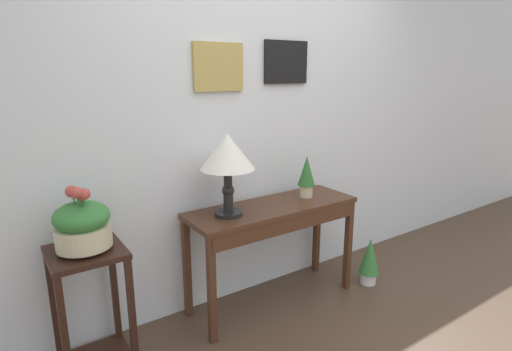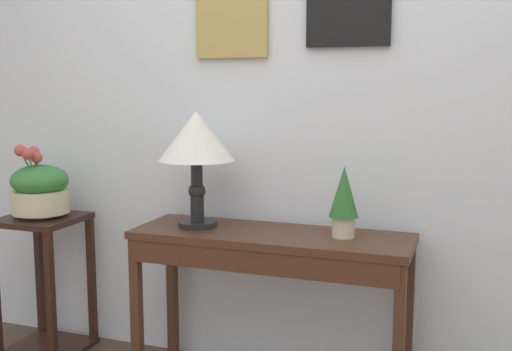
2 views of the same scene
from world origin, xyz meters
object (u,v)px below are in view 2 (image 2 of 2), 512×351
at_px(pedestal_stand_left, 45,285).
at_px(console_table, 269,257).
at_px(table_lamp, 196,141).
at_px(potted_plant_on_console, 344,198).
at_px(planter_bowl_wide, 40,188).

bearing_deg(pedestal_stand_left, console_table, -1.35).
height_order(table_lamp, potted_plant_on_console, table_lamp).
distance_m(console_table, planter_bowl_wide, 1.27).
bearing_deg(table_lamp, pedestal_stand_left, 179.67).
xyz_separation_m(table_lamp, planter_bowl_wide, (-0.89, 0.00, -0.27)).
xyz_separation_m(potted_plant_on_console, planter_bowl_wide, (-1.57, -0.02, -0.04)).
distance_m(table_lamp, pedestal_stand_left, 1.18).
bearing_deg(table_lamp, potted_plant_on_console, 1.76).
xyz_separation_m(potted_plant_on_console, pedestal_stand_left, (-1.57, -0.02, -0.55)).
bearing_deg(pedestal_stand_left, table_lamp, -0.33).
bearing_deg(potted_plant_on_console, pedestal_stand_left, -179.42).
height_order(potted_plant_on_console, planter_bowl_wide, planter_bowl_wide).
height_order(potted_plant_on_console, pedestal_stand_left, potted_plant_on_console).
bearing_deg(table_lamp, planter_bowl_wide, 179.78).
relative_size(table_lamp, planter_bowl_wide, 1.41).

